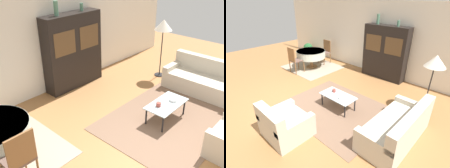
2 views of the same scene
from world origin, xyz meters
TOP-DOWN VIEW (x-y plane):
  - ground_plane at (0.00, 0.00)m, footprint 14.00×14.00m
  - wall_back at (0.00, 3.63)m, footprint 10.00×0.06m
  - area_rug at (1.10, 0.60)m, footprint 2.84×2.23m
  - dining_rug at (-1.88, 2.18)m, footprint 2.17×1.96m
  - couch at (2.85, 0.68)m, footprint 0.85×1.82m
  - coffee_table at (1.11, 0.67)m, footprint 0.98×0.52m
  - display_cabinet at (0.89, 3.38)m, footprint 1.64×0.41m
  - dining_chair_near at (-1.91, 1.32)m, footprint 0.44×0.44m
  - floor_lamp at (2.94, 2.02)m, footprint 0.48×0.48m
  - cup at (0.89, 0.74)m, footprint 0.10×0.10m
  - bowl at (1.29, 0.62)m, footprint 0.17×0.17m
  - vase_tall at (0.48, 3.38)m, footprint 0.10×0.10m
  - vase_short at (1.25, 3.38)m, footprint 0.08×0.08m

SIDE VIEW (x-z plane):
  - ground_plane at x=0.00m, z-range 0.00..0.00m
  - area_rug at x=1.10m, z-range 0.00..0.01m
  - dining_rug at x=-1.88m, z-range 0.00..0.01m
  - couch at x=2.85m, z-range -0.12..0.72m
  - coffee_table at x=1.11m, z-range 0.16..0.56m
  - bowl at x=1.29m, z-range 0.40..0.45m
  - cup at x=0.89m, z-range 0.40..0.49m
  - dining_chair_near at x=-1.91m, z-range 0.08..1.10m
  - display_cabinet at x=0.89m, z-range 0.00..1.93m
  - wall_back at x=0.00m, z-range 0.00..2.70m
  - floor_lamp at x=2.94m, z-range 0.62..2.25m
  - vase_short at x=1.25m, z-range 1.92..2.11m
  - vase_tall at x=0.48m, z-range 1.92..2.26m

